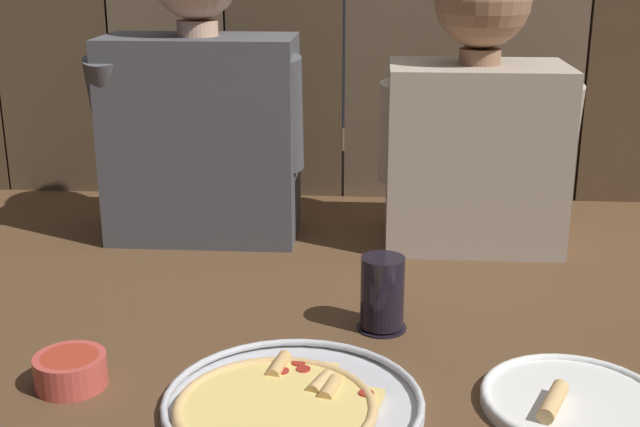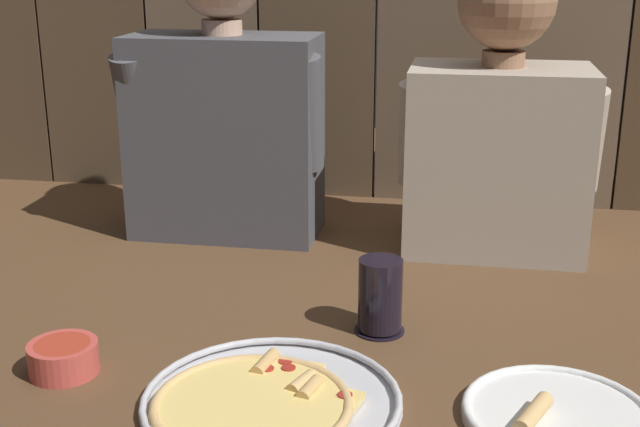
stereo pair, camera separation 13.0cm
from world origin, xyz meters
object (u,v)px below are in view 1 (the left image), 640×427
diner_left (201,100)px  diner_right (476,114)px  pizza_tray (287,403)px  dipping_bowl (70,369)px  dinner_plate (574,401)px  drinking_glass (382,294)px

diner_left → diner_right: (0.55, 0.00, -0.02)m
pizza_tray → diner_right: 0.79m
dipping_bowl → dinner_plate: bearing=-1.0°
drinking_glass → dipping_bowl: bearing=-153.8°
dinner_plate → pizza_tray: bearing=-175.1°
dipping_bowl → diner_right: 0.91m
dinner_plate → dipping_bowl: (-0.68, 0.01, 0.02)m
diner_left → diner_right: diner_left is taller
drinking_glass → diner_right: 0.51m
pizza_tray → drinking_glass: bearing=64.0°
pizza_tray → dipping_bowl: (-0.30, 0.04, 0.01)m
dinner_plate → drinking_glass: size_ratio=2.04×
pizza_tray → drinking_glass: drinking_glass is taller
dinner_plate → drinking_glass: drinking_glass is taller
diner_left → pizza_tray: bearing=-70.4°
pizza_tray → dipping_bowl: dipping_bowl is taller
drinking_glass → diner_right: size_ratio=0.21×
pizza_tray → diner_right: bearing=65.9°
diner_right → pizza_tray: bearing=-114.1°
pizza_tray → dinner_plate: (0.37, 0.03, -0.00)m
pizza_tray → dinner_plate: 0.38m
pizza_tray → dinner_plate: dinner_plate is taller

